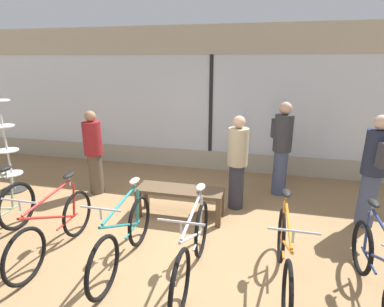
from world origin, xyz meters
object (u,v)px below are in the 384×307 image
object	(u,v)px
display_bench	(180,194)
customer_near_bench	(374,169)
bicycle_right	(284,257)
bicycle_center_left	(124,238)
customer_near_rack	(237,160)
customer_by_window	(282,146)
customer_mid_floor	(94,151)
bicycle_far_right	(378,273)
accessory_rack	(8,153)
bicycle_center_right	(193,250)
bicycle_left	(55,229)

from	to	relation	value
display_bench	customer_near_bench	bearing A→B (deg)	7.43
bicycle_right	bicycle_center_left	bearing A→B (deg)	-178.40
customer_near_rack	customer_by_window	xyz separation A→B (m)	(0.75, 0.76, 0.08)
customer_by_window	customer_mid_floor	xyz separation A→B (m)	(-3.44, -0.76, -0.12)
bicycle_center_left	customer_near_bench	bearing A→B (deg)	28.01
bicycle_far_right	accessory_rack	size ratio (longest dim) A/B	0.92
bicycle_center_right	customer_by_window	xyz separation A→B (m)	(1.08, 2.72, 0.56)
accessory_rack	customer_by_window	bearing A→B (deg)	11.55
bicycle_center_left	bicycle_far_right	size ratio (longest dim) A/B	0.99
bicycle_far_right	customer_near_rack	bearing A→B (deg)	131.08
bicycle_center_left	customer_mid_floor	bearing A→B (deg)	128.06
bicycle_right	bicycle_far_right	distance (m)	0.94
customer_near_rack	bicycle_left	bearing A→B (deg)	-139.07
accessory_rack	customer_near_bench	distance (m)	6.39
customer_by_window	customer_mid_floor	distance (m)	3.53
bicycle_left	accessory_rack	distance (m)	2.73
bicycle_center_left	customer_by_window	size ratio (longest dim) A/B	0.96
bicycle_far_right	display_bench	size ratio (longest dim) A/B	1.23
bicycle_left	display_bench	bearing A→B (deg)	45.44
bicycle_center_left	customer_by_window	xyz separation A→B (m)	(1.96, 2.65, 0.57)
bicycle_center_right	display_bench	world-z (taller)	bicycle_center_right
customer_by_window	customer_mid_floor	world-z (taller)	customer_by_window
bicycle_center_right	bicycle_far_right	distance (m)	1.96
bicycle_right	customer_near_rack	size ratio (longest dim) A/B	1.07
bicycle_right	bicycle_center_right	bearing A→B (deg)	-173.13
bicycle_left	bicycle_center_left	size ratio (longest dim) A/B	1.00
bicycle_far_right	bicycle_left	bearing A→B (deg)	-179.61
accessory_rack	customer_near_rack	xyz separation A→B (m)	(4.36, 0.29, 0.11)
bicycle_left	display_bench	distance (m)	1.89
customer_by_window	accessory_rack	bearing A→B (deg)	-168.45
bicycle_far_right	accessory_rack	distance (m)	6.21
bicycle_left	bicycle_center_right	xyz separation A→B (m)	(1.86, -0.07, 0.03)
customer_by_window	bicycle_far_right	bearing A→B (deg)	-71.50
display_bench	customer_mid_floor	distance (m)	1.96
bicycle_center_right	bicycle_right	distance (m)	1.03
accessory_rack	customer_by_window	world-z (taller)	accessory_rack
bicycle_left	customer_by_window	distance (m)	4.00
customer_near_rack	customer_near_bench	distance (m)	2.03
bicycle_far_right	display_bench	distance (m)	2.82
bicycle_far_right	customer_by_window	distance (m)	2.83
bicycle_right	customer_near_rack	distance (m)	2.03
bicycle_center_left	display_bench	world-z (taller)	bicycle_center_left
bicycle_center_right	customer_mid_floor	size ratio (longest dim) A/B	1.12
customer_by_window	customer_near_bench	bearing A→B (deg)	-36.12
bicycle_center_left	customer_near_bench	xyz separation A→B (m)	(3.24, 1.72, 0.56)
customer_by_window	customer_near_rack	bearing A→B (deg)	-134.84
bicycle_center_left	customer_near_bench	world-z (taller)	customer_near_bench
bicycle_left	customer_near_rack	world-z (taller)	customer_near_rack
bicycle_left	customer_near_rack	bearing A→B (deg)	40.93
bicycle_far_right	customer_mid_floor	world-z (taller)	customer_mid_floor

